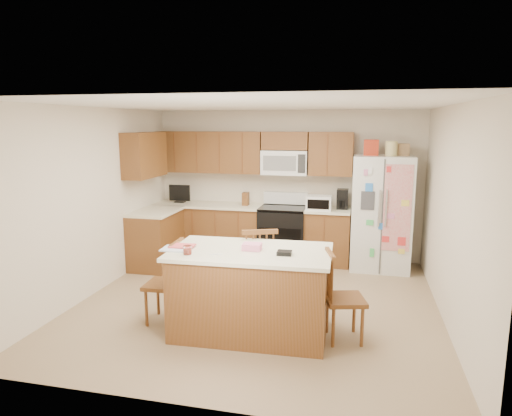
% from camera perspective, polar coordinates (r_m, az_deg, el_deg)
% --- Properties ---
extents(ground, '(4.50, 4.50, 0.00)m').
position_cam_1_polar(ground, '(6.01, 0.18, -11.82)').
color(ground, '#9C7E60').
rests_on(ground, ground).
extents(room_shell, '(4.60, 4.60, 2.52)m').
position_cam_1_polar(room_shell, '(5.62, 0.19, 1.89)').
color(room_shell, beige).
rests_on(room_shell, ground).
extents(cabinetry, '(3.36, 1.56, 2.15)m').
position_cam_1_polar(cabinetry, '(7.67, -4.00, 0.21)').
color(cabinetry, brown).
rests_on(cabinetry, ground).
extents(stove, '(0.76, 0.65, 1.13)m').
position_cam_1_polar(stove, '(7.68, 3.40, -3.14)').
color(stove, black).
rests_on(stove, ground).
extents(refrigerator, '(0.90, 0.79, 2.04)m').
position_cam_1_polar(refrigerator, '(7.43, 15.39, -0.44)').
color(refrigerator, white).
rests_on(refrigerator, ground).
extents(island, '(1.82, 1.06, 1.03)m').
position_cam_1_polar(island, '(5.07, -0.67, -10.36)').
color(island, brown).
rests_on(island, ground).
extents(windsor_chair_left, '(0.41, 0.43, 0.97)m').
position_cam_1_polar(windsor_chair_left, '(5.45, -11.22, -9.27)').
color(windsor_chair_left, brown).
rests_on(windsor_chair_left, ground).
extents(windsor_chair_back, '(0.58, 0.56, 1.05)m').
position_cam_1_polar(windsor_chair_back, '(5.68, 0.25, -7.83)').
color(windsor_chair_back, brown).
rests_on(windsor_chair_back, ground).
extents(windsor_chair_right, '(0.49, 0.51, 0.98)m').
position_cam_1_polar(windsor_chair_right, '(5.00, 10.75, -11.05)').
color(windsor_chair_right, brown).
rests_on(windsor_chair_right, ground).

